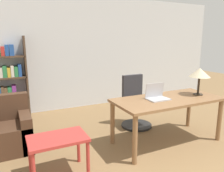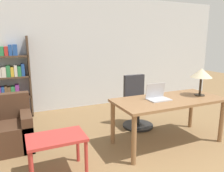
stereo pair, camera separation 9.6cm
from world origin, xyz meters
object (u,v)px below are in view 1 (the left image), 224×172
(laptop, at_px, (157,96))
(office_chair, at_px, (135,105))
(table_lamp, at_px, (200,73))
(desk, at_px, (168,104))
(armchair, at_px, (8,132))
(bookshelf, at_px, (2,83))
(side_table_blue, at_px, (58,143))

(laptop, xyz_separation_m, office_chair, (0.10, 0.79, -0.39))
(laptop, bearing_deg, table_lamp, -5.98)
(desk, xyz_separation_m, office_chair, (-0.09, 0.84, -0.24))
(desk, xyz_separation_m, table_lamp, (0.61, -0.04, 0.46))
(laptop, xyz_separation_m, armchair, (-2.16, 0.82, -0.52))
(laptop, bearing_deg, office_chair, 82.75)
(table_lamp, bearing_deg, laptop, 174.02)
(desk, relative_size, office_chair, 1.78)
(desk, bearing_deg, laptop, 165.81)
(office_chair, relative_size, bookshelf, 0.57)
(table_lamp, height_order, armchair, table_lamp)
(desk, bearing_deg, bookshelf, 135.70)
(desk, xyz_separation_m, laptop, (-0.19, 0.05, 0.15))
(desk, xyz_separation_m, armchair, (-2.35, 0.87, -0.37))
(desk, bearing_deg, office_chair, 95.95)
(side_table_blue, relative_size, bookshelf, 0.40)
(side_table_blue, bearing_deg, laptop, 6.69)
(desk, distance_m, bookshelf, 3.35)
(side_table_blue, bearing_deg, armchair, 118.32)
(office_chair, height_order, side_table_blue, office_chair)
(table_lamp, distance_m, side_table_blue, 2.52)
(table_lamp, height_order, bookshelf, bookshelf)
(laptop, bearing_deg, desk, -14.19)
(desk, bearing_deg, side_table_blue, -175.49)
(armchair, distance_m, bookshelf, 1.56)
(office_chair, distance_m, bookshelf, 2.78)
(desk, distance_m, laptop, 0.24)
(office_chair, height_order, bookshelf, bookshelf)
(laptop, height_order, armchair, laptop)
(table_lamp, xyz_separation_m, side_table_blue, (-2.42, -0.11, -0.69))
(office_chair, relative_size, side_table_blue, 1.42)
(table_lamp, bearing_deg, armchair, 163.03)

